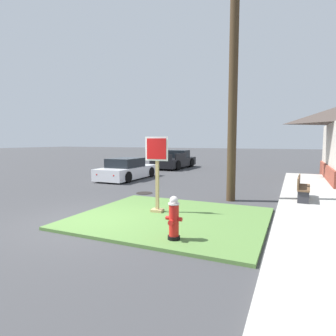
{
  "coord_description": "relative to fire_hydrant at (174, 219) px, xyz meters",
  "views": [
    {
      "loc": [
        5.07,
        -6.06,
        2.25
      ],
      "look_at": [
        1.3,
        2.33,
        1.37
      ],
      "focal_mm": 30.04,
      "sensor_mm": 36.0,
      "label": 1
    }
  ],
  "objects": [
    {
      "name": "manhole_cover",
      "position": [
        -3.48,
        4.94,
        -0.53
      ],
      "size": [
        0.7,
        0.7,
        0.02
      ],
      "primitive_type": "cylinder",
      "color": "black",
      "rests_on": "ground"
    },
    {
      "name": "grass_corner_patch",
      "position": [
        -0.82,
        1.71,
        -0.5
      ],
      "size": [
        5.29,
        4.6,
        0.08
      ],
      "primitive_type": "cube",
      "color": "#567F3D",
      "rests_on": "ground"
    },
    {
      "name": "street_bench",
      "position": [
        2.68,
        5.7,
        0.05
      ],
      "size": [
        0.48,
        1.71,
        0.85
      ],
      "color": "brown",
      "rests_on": "sidewalk_strip"
    },
    {
      "name": "parked_sedan_white",
      "position": [
        -6.65,
        8.55,
        0.0
      ],
      "size": [
        1.95,
        4.5,
        1.25
      ],
      "color": "silver",
      "rests_on": "ground"
    },
    {
      "name": "sidewalk_strip",
      "position": [
        3.02,
        6.05,
        -0.48
      ],
      "size": [
        2.2,
        17.36,
        0.12
      ],
      "primitive_type": "cube",
      "color": "#B2AFA8",
      "rests_on": "ground"
    },
    {
      "name": "fire_hydrant",
      "position": [
        0.0,
        0.0,
        0.0
      ],
      "size": [
        0.38,
        0.34,
        0.97
      ],
      "color": "black",
      "rests_on": "grass_corner_patch"
    },
    {
      "name": "ground_plane",
      "position": [
        -2.71,
        0.49,
        -0.54
      ],
      "size": [
        160.0,
        160.0,
        0.0
      ],
      "primitive_type": "plane",
      "color": "#3D3D3F"
    },
    {
      "name": "utility_pole",
      "position": [
        0.24,
        4.95,
        5.03
      ],
      "size": [
        1.72,
        0.33,
        10.8
      ],
      "color": "#42301E",
      "rests_on": "ground"
    },
    {
      "name": "pickup_truck_black",
      "position": [
        -6.71,
        16.0,
        0.08
      ],
      "size": [
        2.19,
        5.06,
        1.48
      ],
      "color": "black",
      "rests_on": "ground"
    },
    {
      "name": "stop_sign",
      "position": [
        -1.42,
        2.02,
        0.67
      ],
      "size": [
        0.73,
        0.31,
        2.3
      ],
      "color": "tan",
      "rests_on": "grass_corner_patch"
    }
  ]
}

